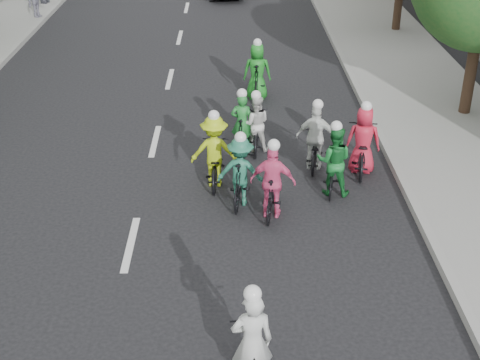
{
  "coord_description": "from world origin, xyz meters",
  "views": [
    {
      "loc": [
        2.05,
        -11.33,
        7.43
      ],
      "look_at": [
        2.22,
        0.84,
        1.0
      ],
      "focal_mm": 50.0,
      "sensor_mm": 36.0,
      "label": 1
    }
  ],
  "objects_px": {
    "cyclist_0": "(252,353)",
    "cyclist_9": "(257,76)",
    "cyclist_6": "(256,128)",
    "cyclist_7": "(240,175)",
    "cyclist_1": "(333,166)",
    "cyclist_4": "(362,147)",
    "cyclist_3": "(273,188)",
    "cyclist_2": "(215,157)",
    "cyclist_5": "(242,129)",
    "cyclist_8": "(315,144)"
  },
  "relations": [
    {
      "from": "cyclist_5",
      "to": "cyclist_9",
      "type": "bearing_deg",
      "value": -91.22
    },
    {
      "from": "cyclist_2",
      "to": "cyclist_7",
      "type": "xyz_separation_m",
      "value": [
        0.58,
        -0.91,
        -0.01
      ]
    },
    {
      "from": "cyclist_8",
      "to": "cyclist_0",
      "type": "bearing_deg",
      "value": 86.8
    },
    {
      "from": "cyclist_7",
      "to": "cyclist_0",
      "type": "bearing_deg",
      "value": 99.5
    },
    {
      "from": "cyclist_4",
      "to": "cyclist_8",
      "type": "bearing_deg",
      "value": 1.19
    },
    {
      "from": "cyclist_2",
      "to": "cyclist_3",
      "type": "relative_size",
      "value": 1.03
    },
    {
      "from": "cyclist_0",
      "to": "cyclist_3",
      "type": "bearing_deg",
      "value": -103.01
    },
    {
      "from": "cyclist_5",
      "to": "cyclist_7",
      "type": "height_order",
      "value": "cyclist_7"
    },
    {
      "from": "cyclist_0",
      "to": "cyclist_9",
      "type": "distance_m",
      "value": 12.07
    },
    {
      "from": "cyclist_4",
      "to": "cyclist_6",
      "type": "bearing_deg",
      "value": -16.54
    },
    {
      "from": "cyclist_6",
      "to": "cyclist_7",
      "type": "bearing_deg",
      "value": 84.28
    },
    {
      "from": "cyclist_5",
      "to": "cyclist_6",
      "type": "relative_size",
      "value": 0.95
    },
    {
      "from": "cyclist_6",
      "to": "cyclist_7",
      "type": "relative_size",
      "value": 0.97
    },
    {
      "from": "cyclist_3",
      "to": "cyclist_9",
      "type": "relative_size",
      "value": 0.93
    },
    {
      "from": "cyclist_0",
      "to": "cyclist_6",
      "type": "distance_m",
      "value": 8.34
    },
    {
      "from": "cyclist_2",
      "to": "cyclist_9",
      "type": "distance_m",
      "value": 5.76
    },
    {
      "from": "cyclist_0",
      "to": "cyclist_1",
      "type": "xyz_separation_m",
      "value": [
        2.02,
        5.95,
        0.09
      ]
    },
    {
      "from": "cyclist_1",
      "to": "cyclist_7",
      "type": "relative_size",
      "value": 0.97
    },
    {
      "from": "cyclist_4",
      "to": "cyclist_5",
      "type": "relative_size",
      "value": 1.22
    },
    {
      "from": "cyclist_5",
      "to": "cyclist_7",
      "type": "distance_m",
      "value": 2.79
    },
    {
      "from": "cyclist_7",
      "to": "cyclist_8",
      "type": "height_order",
      "value": "cyclist_8"
    },
    {
      "from": "cyclist_4",
      "to": "cyclist_9",
      "type": "relative_size",
      "value": 1.06
    },
    {
      "from": "cyclist_2",
      "to": "cyclist_9",
      "type": "xyz_separation_m",
      "value": [
        1.19,
        5.64,
        0.02
      ]
    },
    {
      "from": "cyclist_2",
      "to": "cyclist_5",
      "type": "relative_size",
      "value": 1.1
    },
    {
      "from": "cyclist_3",
      "to": "cyclist_6",
      "type": "xyz_separation_m",
      "value": [
        -0.24,
        3.37,
        -0.09
      ]
    },
    {
      "from": "cyclist_0",
      "to": "cyclist_8",
      "type": "xyz_separation_m",
      "value": [
        1.76,
        7.23,
        0.03
      ]
    },
    {
      "from": "cyclist_4",
      "to": "cyclist_0",
      "type": "bearing_deg",
      "value": 78.13
    },
    {
      "from": "cyclist_7",
      "to": "cyclist_2",
      "type": "bearing_deg",
      "value": -48.63
    },
    {
      "from": "cyclist_0",
      "to": "cyclist_6",
      "type": "bearing_deg",
      "value": -98.61
    },
    {
      "from": "cyclist_3",
      "to": "cyclist_8",
      "type": "bearing_deg",
      "value": -106.43
    },
    {
      "from": "cyclist_5",
      "to": "cyclist_8",
      "type": "relative_size",
      "value": 0.94
    },
    {
      "from": "cyclist_3",
      "to": "cyclist_4",
      "type": "bearing_deg",
      "value": -126.59
    },
    {
      "from": "cyclist_2",
      "to": "cyclist_6",
      "type": "height_order",
      "value": "cyclist_2"
    },
    {
      "from": "cyclist_2",
      "to": "cyclist_7",
      "type": "distance_m",
      "value": 1.08
    },
    {
      "from": "cyclist_4",
      "to": "cyclist_7",
      "type": "distance_m",
      "value": 3.34
    },
    {
      "from": "cyclist_2",
      "to": "cyclist_8",
      "type": "xyz_separation_m",
      "value": [
        2.43,
        0.81,
        -0.06
      ]
    },
    {
      "from": "cyclist_1",
      "to": "cyclist_2",
      "type": "relative_size",
      "value": 0.96
    },
    {
      "from": "cyclist_1",
      "to": "cyclist_7",
      "type": "height_order",
      "value": "cyclist_1"
    },
    {
      "from": "cyclist_1",
      "to": "cyclist_2",
      "type": "xyz_separation_m",
      "value": [
        -2.69,
        0.47,
        0.0
      ]
    },
    {
      "from": "cyclist_0",
      "to": "cyclist_2",
      "type": "height_order",
      "value": "cyclist_2"
    },
    {
      "from": "cyclist_1",
      "to": "cyclist_0",
      "type": "bearing_deg",
      "value": 82.58
    },
    {
      "from": "cyclist_3",
      "to": "cyclist_0",
      "type": "bearing_deg",
      "value": 94.06
    },
    {
      "from": "cyclist_6",
      "to": "cyclist_5",
      "type": "bearing_deg",
      "value": 8.04
    },
    {
      "from": "cyclist_3",
      "to": "cyclist_9",
      "type": "distance_m",
      "value": 7.1
    },
    {
      "from": "cyclist_3",
      "to": "cyclist_1",
      "type": "bearing_deg",
      "value": -134.47
    },
    {
      "from": "cyclist_0",
      "to": "cyclist_9",
      "type": "relative_size",
      "value": 0.95
    },
    {
      "from": "cyclist_1",
      "to": "cyclist_4",
      "type": "bearing_deg",
      "value": -116.25
    },
    {
      "from": "cyclist_4",
      "to": "cyclist_6",
      "type": "distance_m",
      "value": 2.83
    },
    {
      "from": "cyclist_3",
      "to": "cyclist_5",
      "type": "height_order",
      "value": "cyclist_3"
    },
    {
      "from": "cyclist_2",
      "to": "cyclist_0",
      "type": "bearing_deg",
      "value": 98.12
    }
  ]
}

